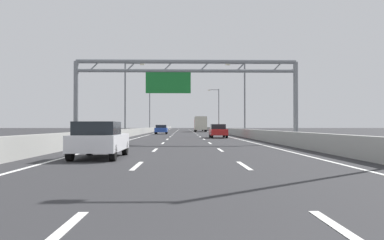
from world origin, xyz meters
The scene contains 51 objects.
ground_plane centered at (0.00, 100.00, 0.00)m, with size 260.00×260.00×0.00m, color #2D2D30.
lane_dash_left_0 centered at (-1.80, 3.50, 0.01)m, with size 0.16×3.00×0.01m, color white.
lane_dash_left_1 centered at (-1.80, 12.50, 0.01)m, with size 0.16×3.00×0.01m, color white.
lane_dash_left_2 centered at (-1.80, 21.50, 0.01)m, with size 0.16×3.00×0.01m, color white.
lane_dash_left_3 centered at (-1.80, 30.50, 0.01)m, with size 0.16×3.00×0.01m, color white.
lane_dash_left_4 centered at (-1.80, 39.50, 0.01)m, with size 0.16×3.00×0.01m, color white.
lane_dash_left_5 centered at (-1.80, 48.50, 0.01)m, with size 0.16×3.00×0.01m, color white.
lane_dash_left_6 centered at (-1.80, 57.50, 0.01)m, with size 0.16×3.00×0.01m, color white.
lane_dash_left_7 centered at (-1.80, 66.50, 0.01)m, with size 0.16×3.00×0.01m, color white.
lane_dash_left_8 centered at (-1.80, 75.50, 0.01)m, with size 0.16×3.00×0.01m, color white.
lane_dash_left_9 centered at (-1.80, 84.50, 0.01)m, with size 0.16×3.00×0.01m, color white.
lane_dash_left_10 centered at (-1.80, 93.50, 0.01)m, with size 0.16×3.00×0.01m, color white.
lane_dash_left_11 centered at (-1.80, 102.50, 0.01)m, with size 0.16×3.00×0.01m, color white.
lane_dash_left_12 centered at (-1.80, 111.50, 0.01)m, with size 0.16×3.00×0.01m, color white.
lane_dash_left_13 centered at (-1.80, 120.50, 0.01)m, with size 0.16×3.00×0.01m, color white.
lane_dash_left_14 centered at (-1.80, 129.50, 0.01)m, with size 0.16×3.00×0.01m, color white.
lane_dash_left_15 centered at (-1.80, 138.50, 0.01)m, with size 0.16×3.00×0.01m, color white.
lane_dash_left_16 centered at (-1.80, 147.50, 0.01)m, with size 0.16×3.00×0.01m, color white.
lane_dash_left_17 centered at (-1.80, 156.50, 0.01)m, with size 0.16×3.00×0.01m, color white.
lane_dash_right_0 centered at (1.80, 3.50, 0.01)m, with size 0.16×3.00×0.01m, color white.
lane_dash_right_1 centered at (1.80, 12.50, 0.01)m, with size 0.16×3.00×0.01m, color white.
lane_dash_right_2 centered at (1.80, 21.50, 0.01)m, with size 0.16×3.00×0.01m, color white.
lane_dash_right_3 centered at (1.80, 30.50, 0.01)m, with size 0.16×3.00×0.01m, color white.
lane_dash_right_4 centered at (1.80, 39.50, 0.01)m, with size 0.16×3.00×0.01m, color white.
lane_dash_right_5 centered at (1.80, 48.50, 0.01)m, with size 0.16×3.00×0.01m, color white.
lane_dash_right_6 centered at (1.80, 57.50, 0.01)m, with size 0.16×3.00×0.01m, color white.
lane_dash_right_7 centered at (1.80, 66.50, 0.01)m, with size 0.16×3.00×0.01m, color white.
lane_dash_right_8 centered at (1.80, 75.50, 0.01)m, with size 0.16×3.00×0.01m, color white.
lane_dash_right_9 centered at (1.80, 84.50, 0.01)m, with size 0.16×3.00×0.01m, color white.
lane_dash_right_10 centered at (1.80, 93.50, 0.01)m, with size 0.16×3.00×0.01m, color white.
lane_dash_right_11 centered at (1.80, 102.50, 0.01)m, with size 0.16×3.00×0.01m, color white.
lane_dash_right_12 centered at (1.80, 111.50, 0.01)m, with size 0.16×3.00×0.01m, color white.
lane_dash_right_13 centered at (1.80, 120.50, 0.01)m, with size 0.16×3.00×0.01m, color white.
lane_dash_right_14 centered at (1.80, 129.50, 0.01)m, with size 0.16×3.00×0.01m, color white.
lane_dash_right_15 centered at (1.80, 138.50, 0.01)m, with size 0.16×3.00×0.01m, color white.
lane_dash_right_16 centered at (1.80, 147.50, 0.01)m, with size 0.16×3.00×0.01m, color white.
lane_dash_right_17 centered at (1.80, 156.50, 0.01)m, with size 0.16×3.00×0.01m, color white.
edge_line_left centered at (-5.25, 88.00, 0.01)m, with size 0.16×176.00×0.01m, color white.
edge_line_right centered at (5.25, 88.00, 0.01)m, with size 0.16×176.00×0.01m, color white.
barrier_left centered at (-6.90, 110.00, 0.47)m, with size 0.45×220.00×0.95m.
barrier_right centered at (6.90, 110.00, 0.47)m, with size 0.45×220.00×0.95m.
sign_gantry centered at (-0.18, 30.00, 4.87)m, with size 16.99×0.36×6.36m.
streetlamp_left_mid centered at (-7.47, 52.15, 5.40)m, with size 2.58×0.28×9.50m.
streetlamp_right_mid centered at (7.47, 52.15, 5.40)m, with size 2.58×0.28×9.50m.
streetlamp_left_far centered at (-7.47, 91.41, 5.40)m, with size 2.58×0.28×9.50m.
streetlamp_right_far centered at (7.47, 91.41, 5.40)m, with size 2.58×0.28×9.50m.
yellow_car centered at (3.77, 101.09, 0.76)m, with size 1.77×4.15×1.47m.
white_car centered at (-3.73, 15.88, 0.77)m, with size 1.85×4.39×1.51m.
blue_car centered at (-3.73, 64.91, 0.75)m, with size 1.89×4.54×1.46m.
red_car centered at (3.59, 44.20, 0.77)m, with size 1.78×4.19×1.50m.
box_truck centered at (3.47, 88.22, 1.77)m, with size 2.48×7.69×3.28m.
Camera 1 is at (-0.25, -1.54, 1.36)m, focal length 39.10 mm.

